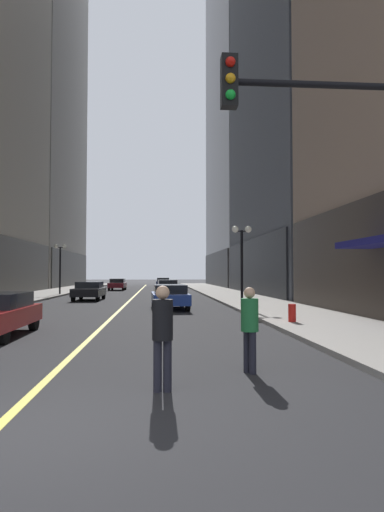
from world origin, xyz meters
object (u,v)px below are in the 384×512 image
(car_blue, at_px, (170,296))
(car_white, at_px, (167,286))
(pedestrian_in_green_parka, at_px, (250,323))
(car_navy, at_px, (163,282))
(fire_hydrant_right, at_px, (292,315))
(street_lamp_left_far, at_px, (60,258))
(street_lamp_right_mid, at_px, (242,248))
(pedestrian_in_black_coat, at_px, (163,330))
(car_black, at_px, (89,290))
(car_maroon, at_px, (118,284))
(traffic_light_near_right, at_px, (352,168))

(car_blue, bearing_deg, car_white, 89.24)
(car_blue, bearing_deg, pedestrian_in_green_parka, -85.74)
(car_navy, xyz_separation_m, fire_hydrant_right, (4.18, -45.31, -0.32))
(street_lamp_left_far, height_order, street_lamp_right_mid, same)
(car_navy, height_order, street_lamp_left_far, street_lamp_left_far)
(pedestrian_in_black_coat, bearing_deg, car_navy, 89.32)
(car_blue, height_order, car_white, same)
(pedestrian_in_black_coat, height_order, street_lamp_left_far, street_lamp_left_far)
(street_lamp_right_mid, bearing_deg, car_white, 101.05)
(car_black, xyz_separation_m, fire_hydrant_right, (9.82, -16.40, -0.32))
(car_maroon, bearing_deg, fire_hydrant_right, -74.93)
(car_maroon, relative_size, fire_hydrant_right, 5.20)
(car_navy, height_order, pedestrian_in_black_coat, pedestrian_in_black_coat)
(car_black, distance_m, street_lamp_right_mid, 13.40)
(car_white, xyz_separation_m, street_lamp_left_far, (-9.26, -2.34, 2.54))
(traffic_light_near_right, height_order, fire_hydrant_right, traffic_light_near_right)
(car_white, distance_m, pedestrian_in_black_coat, 33.98)
(pedestrian_in_green_parka, bearing_deg, fire_hydrant_right, 67.30)
(car_maroon, xyz_separation_m, traffic_light_near_right, (7.96, -43.95, 3.02))
(car_blue, xyz_separation_m, street_lamp_left_far, (-9.02, 15.08, 2.54))
(car_white, xyz_separation_m, traffic_light_near_right, (2.49, -33.87, 3.02))
(car_black, relative_size, car_white, 0.93)
(car_black, bearing_deg, car_navy, 78.96)
(car_white, bearing_deg, car_blue, -90.76)
(street_lamp_left_far, bearing_deg, car_blue, -59.10)
(car_blue, height_order, car_black, same)
(car_maroon, xyz_separation_m, pedestrian_in_green_parka, (6.38, -42.83, 0.24))
(pedestrian_in_green_parka, distance_m, fire_hydrant_right, 8.14)
(car_white, distance_m, street_lamp_right_mid, 18.66)
(car_black, distance_m, pedestrian_in_black_coat, 25.60)
(pedestrian_in_green_parka, bearing_deg, traffic_light_near_right, -35.28)
(car_white, distance_m, street_lamp_left_far, 9.88)
(car_navy, bearing_deg, street_lamp_left_far, -112.16)
(car_black, height_order, pedestrian_in_black_coat, pedestrian_in_black_coat)
(car_maroon, xyz_separation_m, street_lamp_left_far, (-3.79, -12.42, 2.54))
(car_white, bearing_deg, traffic_light_near_right, -85.79)
(car_maroon, height_order, street_lamp_left_far, street_lamp_left_far)
(car_blue, height_order, car_maroon, same)
(traffic_light_near_right, bearing_deg, street_lamp_right_mid, 86.18)
(car_white, relative_size, street_lamp_left_far, 0.98)
(car_blue, xyz_separation_m, traffic_light_near_right, (2.73, -16.45, 3.02))
(car_black, bearing_deg, car_white, 56.88)
(car_white, height_order, pedestrian_in_green_parka, pedestrian_in_green_parka)
(car_white, height_order, traffic_light_near_right, traffic_light_near_right)
(pedestrian_in_green_parka, xyz_separation_m, traffic_light_near_right, (1.58, -1.12, 2.78))
(car_maroon, relative_size, traffic_light_near_right, 0.74)
(pedestrian_in_green_parka, relative_size, street_lamp_left_far, 0.37)
(car_white, height_order, street_lamp_right_mid, street_lamp_right_mid)
(car_blue, relative_size, pedestrian_in_green_parka, 2.78)
(car_maroon, bearing_deg, car_blue, -79.22)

